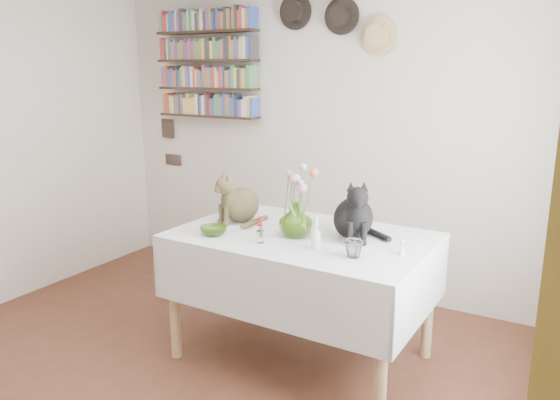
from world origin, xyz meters
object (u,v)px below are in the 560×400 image
Objects in this scene: flower_vase at (296,219)px; bookshelf_unit at (207,65)px; black_cat at (354,207)px; tabby_cat at (242,196)px; dining_table at (302,266)px.

flower_vase is 0.21× the size of bookshelf_unit.
black_cat reaches higher than flower_vase.
black_cat is at bearing -28.99° from bookshelf_unit.
black_cat is 0.37× the size of bookshelf_unit.
tabby_cat is 1.70m from bookshelf_unit.
flower_vase is at bearing -107.19° from dining_table.
tabby_cat is 0.93× the size of black_cat.
dining_table is 4.49× the size of tabby_cat.
flower_vase is at bearing -37.50° from bookshelf_unit.
flower_vase is at bearing 176.36° from black_cat.
tabby_cat is at bearing 165.39° from flower_vase.
flower_vase is 2.12m from bookshelf_unit.
dining_table is 2.26m from bookshelf_unit.
black_cat reaches higher than tabby_cat.
dining_table is 7.36× the size of flower_vase.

